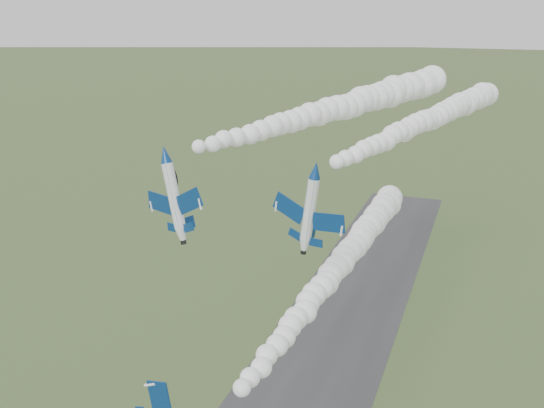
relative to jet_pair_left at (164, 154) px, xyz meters
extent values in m
cone|color=white|center=(17.09, -17.17, -18.23)|extent=(1.79, 1.66, 1.74)
cylinder|color=black|center=(17.11, -16.29, -18.23)|extent=(0.90, 0.56, 0.88)
cube|color=navy|center=(15.82, -20.96, -15.82)|extent=(1.75, 2.19, 3.83)
cube|color=navy|center=(16.52, -17.96, -16.92)|extent=(0.79, 1.00, 1.68)
cube|color=navy|center=(18.12, -18.22, -17.79)|extent=(1.90, 1.48, 0.85)
cylinder|color=white|center=(0.05, 0.09, -0.05)|extent=(4.59, 8.24, 1.76)
cone|color=navy|center=(-1.81, -4.71, -0.05)|extent=(2.42, 2.63, 1.76)
cone|color=white|center=(1.84, 4.71, -0.05)|extent=(2.28, 2.27, 1.76)
cylinder|color=black|center=(2.19, 5.62, -0.05)|extent=(1.04, 0.87, 0.89)
ellipsoid|color=black|center=(-0.83, -1.82, 0.48)|extent=(2.11, 3.03, 1.18)
cube|color=navy|center=(-2.28, 1.82, -0.89)|extent=(4.92, 3.75, 1.21)
cube|color=navy|center=(3.00, -0.22, 0.51)|extent=(4.92, 3.75, 1.21)
cube|color=navy|center=(0.11, 4.44, -0.42)|extent=(2.17, 1.69, 0.56)
cube|color=navy|center=(2.93, 3.35, 0.33)|extent=(2.17, 1.69, 0.56)
cube|color=navy|center=(1.15, 3.79, 1.18)|extent=(1.15, 1.68, 2.10)
cylinder|color=white|center=(18.93, 0.89, -0.50)|extent=(3.40, 7.76, 1.53)
cone|color=navy|center=(17.72, -3.76, -0.50)|extent=(1.99, 2.32, 1.53)
cone|color=white|center=(20.09, 5.37, -0.50)|extent=(1.89, 1.97, 1.53)
cylinder|color=black|center=(20.32, 6.25, -0.50)|extent=(0.89, 0.72, 0.78)
ellipsoid|color=black|center=(18.50, -1.02, 0.00)|extent=(1.65, 2.78, 1.02)
cube|color=navy|center=(16.48, 2.28, -0.27)|extent=(4.56, 3.15, 0.70)
cube|color=navy|center=(21.70, 0.92, -1.01)|extent=(4.56, 3.15, 0.70)
cube|color=navy|center=(18.49, 4.94, -0.31)|extent=(2.00, 1.42, 0.34)
cube|color=navy|center=(21.27, 4.22, -0.70)|extent=(2.00, 1.42, 0.34)
cube|color=navy|center=(19.98, 4.33, 0.66)|extent=(0.73, 1.50, 1.99)
camera|label=1|loc=(37.30, -62.94, 17.12)|focal=40.00mm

